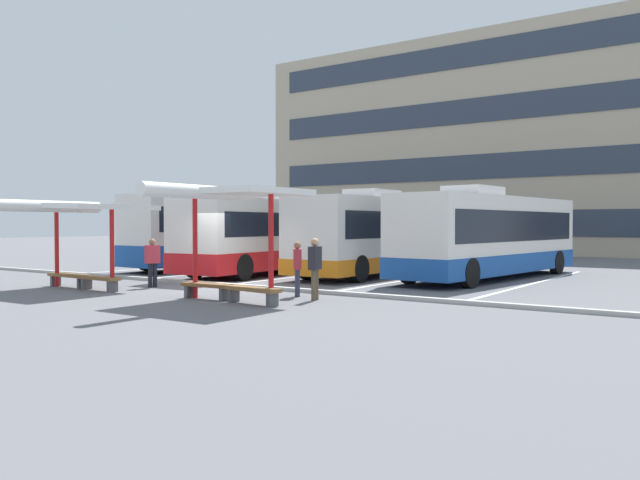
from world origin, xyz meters
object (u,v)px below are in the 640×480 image
Objects in this scene: bench_3 at (252,291)px; waiting_passenger_2 at (152,259)px; coach_bus_2 at (390,235)px; coach_bus_3 at (490,237)px; waiting_passenger_1 at (297,265)px; waiting_shelter_0 at (75,208)px; coach_bus_0 at (224,232)px; bench_0 at (69,277)px; waiting_passenger_0 at (315,264)px; bench_2 at (207,287)px; waiting_shelter_1 at (224,195)px; coach_bus_1 at (272,236)px; bench_1 at (99,280)px.

waiting_passenger_2 is at bearing 165.13° from bench_3.
coach_bus_2 is at bearing 100.18° from bench_3.
waiting_passenger_1 is (-2.44, -9.18, -0.71)m from coach_bus_3.
coach_bus_0 is at bearing 107.64° from waiting_shelter_0.
coach_bus_3 is at bearing 47.57° from bench_0.
waiting_passenger_0 is 6.53m from waiting_passenger_2.
coach_bus_2 is 10.49m from waiting_passenger_2.
waiting_shelter_1 is at bearing -13.96° from bench_2.
coach_bus_3 is at bearing 50.66° from waiting_passenger_2.
waiting_shelter_1 reaches higher than waiting_passenger_2.
coach_bus_2 is 2.73× the size of waiting_shelter_1.
waiting_shelter_1 is (-3.25, -11.38, 1.27)m from coach_bus_3.
bench_0 is (-10.37, -11.35, -1.28)m from coach_bus_3.
waiting_shelter_1 is at bearing -0.26° from bench_0.
coach_bus_1 is 0.88× the size of coach_bus_2.
coach_bus_0 reaches higher than bench_1.
coach_bus_3 reaches higher than waiting_passenger_1.
coach_bus_0 is 4.36m from coach_bus_1.
bench_1 is 6.57m from waiting_passenger_1.
coach_bus_0 is 10.92m from waiting_shelter_0.
coach_bus_3 is 15.08m from waiting_shelter_0.
coach_bus_0 is 6.57× the size of waiting_passenger_2.
bench_2 is at bearing -130.84° from waiting_passenger_1.
coach_bus_3 is 11.61m from bench_3.
bench_1 is at bearing -165.48° from waiting_passenger_0.
coach_bus_3 is 6.88× the size of bench_2.
coach_bus_3 reaches higher than waiting_shelter_1.
waiting_shelter_0 is 2.89× the size of bench_1.
bench_2 is 1.01× the size of waiting_passenger_2.
waiting_passenger_1 is at bearing 49.16° from bench_2.
bench_1 is at bearing -126.78° from coach_bus_3.
waiting_shelter_0 reaches higher than bench_1.
bench_0 is at bearing -132.43° from coach_bus_3.
coach_bus_1 is 6.30× the size of bench_1.
waiting_shelter_1 is 3.06m from waiting_passenger_1.
waiting_passenger_2 is (0.55, 1.68, 0.60)m from bench_1.
waiting_shelter_0 is at bearing -176.85° from bench_3.
coach_bus_3 is 14.38m from bench_1.
waiting_shelter_1 reaches higher than bench_1.
bench_0 is at bearing 159.58° from waiting_shelter_0.
bench_3 is 2.19m from waiting_passenger_1.
bench_2 is at bearing -88.81° from coach_bus_2.
bench_0 is at bearing 179.74° from waiting_shelter_1.
bench_2 is at bearing 166.04° from waiting_shelter_1.
bench_2 is (4.49, -8.46, -1.27)m from coach_bus_1.
waiting_passenger_0 is (2.65, 1.52, 0.67)m from bench_2.
coach_bus_0 is 12.84m from coach_bus_3.
waiting_shelter_0 is at bearing -95.30° from coach_bus_1.
coach_bus_0 is 0.95× the size of coach_bus_3.
waiting_shelter_1 reaches higher than bench_3.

